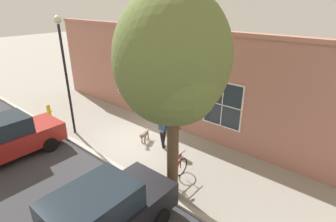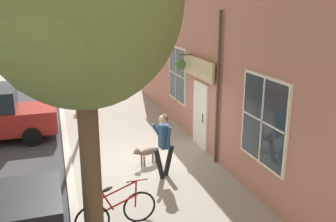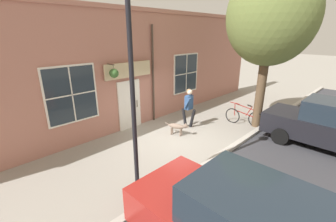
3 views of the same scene
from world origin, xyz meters
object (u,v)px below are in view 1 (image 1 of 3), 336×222
street_tree_by_curb (174,64)px  street_lamp (64,62)px  parked_car_nearest_curb (4,139)px  parked_car_mid_block (99,217)px  fire_hydrant (49,111)px  dog_on_leash (144,134)px  leaning_bicycle (176,174)px  pedestrian_walking (163,125)px

street_tree_by_curb → street_lamp: 6.64m
parked_car_nearest_curb → street_lamp: size_ratio=0.79×
parked_car_mid_block → street_tree_by_curb: bearing=174.6°
parked_car_mid_block → fire_hydrant: (-3.10, -8.96, -0.48)m
parked_car_mid_block → parked_car_nearest_curb: bearing=-90.1°
street_tree_by_curb → parked_car_mid_block: 4.48m
fire_hydrant → street_lamp: bearing=88.5°
dog_on_leash → parked_car_nearest_curb: size_ratio=0.24×
dog_on_leash → parked_car_nearest_curb: (4.60, -3.35, 0.51)m
dog_on_leash → street_lamp: street_lamp is taller
parked_car_mid_block → fire_hydrant: bearing=-109.1°
parked_car_mid_block → fire_hydrant: size_ratio=5.61×
dog_on_leash → leaning_bicycle: leaning_bicycle is taller
pedestrian_walking → leaning_bicycle: size_ratio=1.02×
pedestrian_walking → street_lamp: street_lamp is taller
pedestrian_walking → street_tree_by_curb: (2.14, 2.33, 3.39)m
dog_on_leash → street_lamp: (1.58, -3.29, 3.13)m
pedestrian_walking → dog_on_leash: (0.23, -0.95, -0.68)m
dog_on_leash → parked_car_nearest_curb: parked_car_nearest_curb is taller
street_tree_by_curb → parked_car_nearest_curb: (2.69, -6.62, -3.56)m
leaning_bicycle → fire_hydrant: size_ratio=2.22×
parked_car_mid_block → pedestrian_walking: bearing=-156.8°
street_tree_by_curb → parked_car_mid_block: street_tree_by_curb is taller
street_tree_by_curb → parked_car_nearest_curb: bearing=-67.9°
dog_on_leash → parked_car_nearest_curb: 5.72m
street_tree_by_curb → parked_car_mid_block: (2.71, -0.25, -3.56)m
street_tree_by_curb → pedestrian_walking: bearing=-132.6°
leaning_bicycle → street_lamp: bearing=-88.0°
parked_car_mid_block → leaning_bicycle: bearing=-178.6°
fire_hydrant → parked_car_nearest_curb: bearing=40.0°
leaning_bicycle → street_lamp: (0.22, -6.23, 3.13)m
street_lamp → parked_car_nearest_curb: bearing=-1.1°
street_tree_by_curb → parked_car_nearest_curb: street_tree_by_curb is taller
pedestrian_walking → parked_car_mid_block: 5.28m
pedestrian_walking → parked_car_nearest_curb: 6.47m
pedestrian_walking → dog_on_leash: size_ratio=1.71×
dog_on_leash → street_tree_by_curb: bearing=59.8°
parked_car_mid_block → dog_on_leash: bearing=-146.8°
parked_car_nearest_curb → parked_car_mid_block: size_ratio=1.00×
dog_on_leash → fire_hydrant: bearing=-75.7°
street_lamp → parked_car_mid_block: bearing=64.3°
pedestrian_walking → street_lamp: bearing=-66.8°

